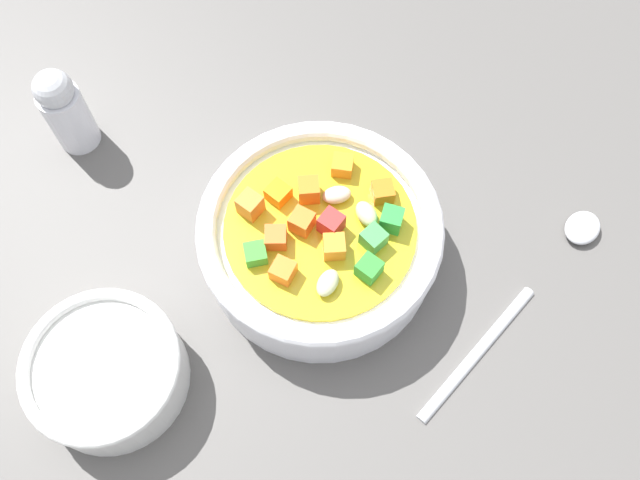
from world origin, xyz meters
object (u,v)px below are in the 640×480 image
Objects in this scene: spoon at (530,290)px; pepper_shaker at (65,110)px; soup_bowl_main at (320,238)px; side_bowl_small at (106,371)px.

pepper_shaker is at bearing 111.52° from spoon.
soup_bowl_main is at bearing -23.30° from pepper_shaker.
side_bowl_small is (-13.51, -10.63, -0.65)cm from soup_bowl_main.
soup_bowl_main is 22.09cm from pepper_shaker.
side_bowl_small is at bearing -70.77° from pepper_shaker.
spoon is 37.52cm from pepper_shaker.
side_bowl_small is (-29.08, -8.78, 1.80)cm from spoon.
soup_bowl_main is 2.16× the size of pepper_shaker.
spoon is 30.43cm from side_bowl_small.
spoon is 2.17× the size of pepper_shaker.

